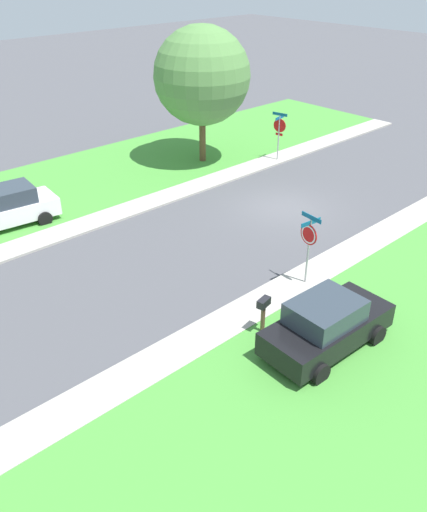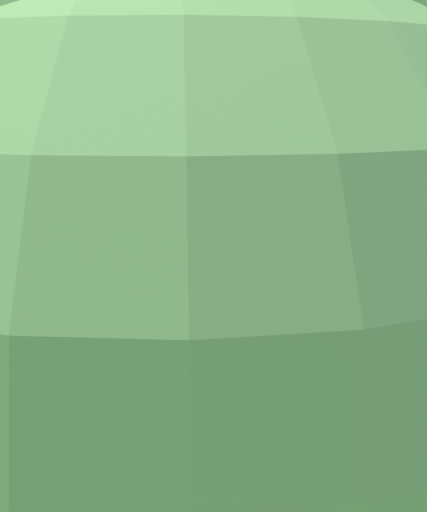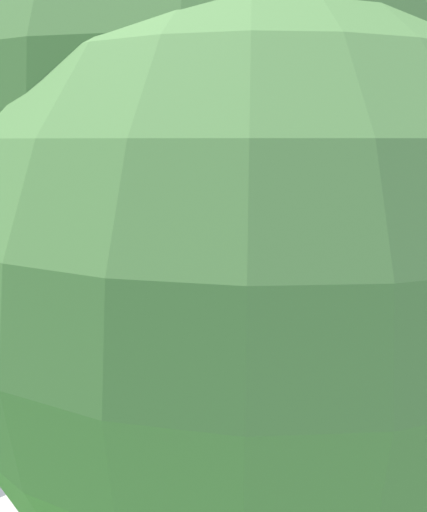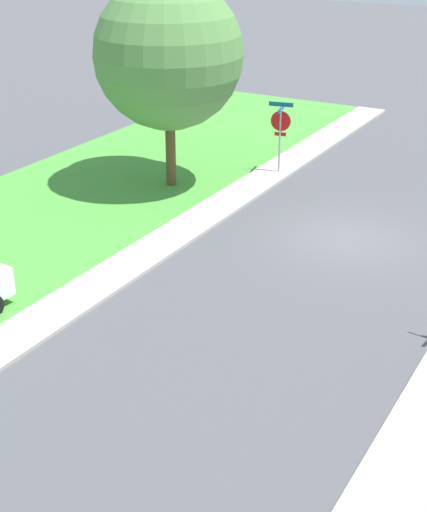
# 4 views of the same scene
# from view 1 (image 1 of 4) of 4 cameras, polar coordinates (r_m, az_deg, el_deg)

# --- Properties ---
(ground_plane) EXTENTS (120.00, 120.00, 0.00)m
(ground_plane) POSITION_cam_1_polar(r_m,az_deg,el_deg) (25.68, 7.42, 5.08)
(ground_plane) COLOR #4C4C51
(sidewalk_west) EXTENTS (1.40, 56.00, 0.10)m
(sidewalk_west) POSITION_cam_1_polar(r_m,az_deg,el_deg) (15.87, -8.77, -12.60)
(sidewalk_west) COLOR #ADA89E
(sidewalk_west) RESTS_ON ground
(lawn_west) EXTENTS (8.00, 56.00, 0.08)m
(lawn_west) POSITION_cam_1_polar(r_m,az_deg,el_deg) (13.39, 3.79, -22.85)
(lawn_west) COLOR #479338
(lawn_west) RESTS_ON ground
(stop_sign_near_corner) EXTENTS (0.90, 0.90, 2.77)m
(stop_sign_near_corner) POSITION_cam_1_polar(r_m,az_deg,el_deg) (31.08, 6.99, 13.25)
(stop_sign_near_corner) COLOR #9E9EA3
(stop_sign_near_corner) RESTS_ON ground
(stop_sign_far_corner) EXTENTS (0.92, 0.92, 2.77)m
(stop_sign_far_corner) POSITION_cam_1_polar(r_m,az_deg,el_deg) (18.99, 10.07, 1.84)
(stop_sign_far_corner) COLOR #9E9EA3
(stop_sign_far_corner) RESTS_ON ground
(car_white_kerbside_mid) EXTENTS (2.37, 4.46, 1.76)m
(car_white_kerbside_mid) POSITION_cam_1_polar(r_m,az_deg,el_deg) (25.09, -21.08, 4.82)
(car_white_kerbside_mid) COLOR white
(car_white_kerbside_mid) RESTS_ON ground
(car_black_far_down_street) EXTENTS (2.19, 4.38, 1.76)m
(car_black_far_down_street) POSITION_cam_1_polar(r_m,az_deg,el_deg) (16.56, 11.91, -7.16)
(car_black_far_down_street) COLOR black
(car_black_far_down_street) RESTS_ON ground
(tree_across_right) EXTENTS (5.57, 5.18, 7.36)m
(tree_across_right) POSITION_cam_1_polar(r_m,az_deg,el_deg) (30.41, -1.34, 18.38)
(tree_across_right) COLOR brown
(tree_across_right) RESTS_ON ground
(mailbox) EXTENTS (0.33, 0.52, 1.31)m
(mailbox) POSITION_cam_1_polar(r_m,az_deg,el_deg) (16.79, 5.32, -5.40)
(mailbox) COLOR brown
(mailbox) RESTS_ON ground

